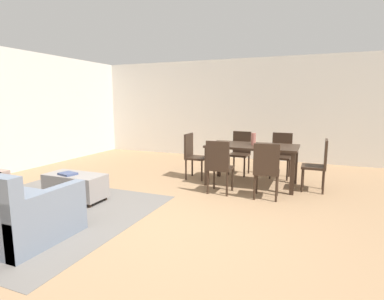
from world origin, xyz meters
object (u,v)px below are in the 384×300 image
(dining_chair_near_left, at_px, (219,164))
(dining_chair_near_right, at_px, (266,168))
(dining_chair_head_west, at_px, (193,153))
(book_on_ottoman, at_px, (68,174))
(dining_table, at_px, (252,150))
(ottoman_table, at_px, (75,186))
(dining_chair_head_east, at_px, (319,162))
(vase_centerpiece, at_px, (253,139))
(dining_chair_far_left, at_px, (240,150))
(dining_chair_far_right, at_px, (281,152))

(dining_chair_near_left, xyz_separation_m, dining_chair_near_right, (0.79, 0.00, 0.00))
(dining_chair_head_west, distance_m, book_on_ottoman, 2.46)
(dining_table, relative_size, book_on_ottoman, 6.33)
(ottoman_table, distance_m, dining_chair_head_east, 4.11)
(dining_chair_near_right, bearing_deg, vase_centerpiece, 114.98)
(dining_chair_far_left, xyz_separation_m, dining_chair_head_east, (1.58, -0.78, 0.00))
(dining_chair_near_left, bearing_deg, dining_chair_head_east, 27.29)
(dining_chair_far_right, bearing_deg, dining_chair_near_right, -91.73)
(dining_chair_far_right, relative_size, book_on_ottoman, 3.54)
(dining_chair_far_left, relative_size, dining_chair_head_west, 1.00)
(ottoman_table, bearing_deg, dining_chair_head_west, 59.91)
(ottoman_table, xyz_separation_m, dining_chair_head_east, (3.56, 2.03, 0.28))
(dining_chair_near_right, bearing_deg, ottoman_table, -156.36)
(dining_chair_far_left, bearing_deg, dining_table, -62.56)
(dining_table, height_order, book_on_ottoman, dining_table)
(dining_table, xyz_separation_m, dining_chair_near_right, (0.39, -0.79, -0.15))
(dining_chair_far_right, distance_m, book_on_ottoman, 4.11)
(vase_centerpiece, bearing_deg, dining_chair_head_west, 179.63)
(ottoman_table, relative_size, dining_chair_near_right, 1.04)
(dining_chair_near_right, relative_size, dining_chair_far_right, 1.00)
(dining_chair_near_right, height_order, dining_chair_head_west, same)
(dining_chair_head_west, relative_size, book_on_ottoman, 3.54)
(dining_chair_near_right, relative_size, dining_chair_head_west, 1.00)
(vase_centerpiece, bearing_deg, dining_chair_near_left, -116.73)
(book_on_ottoman, bearing_deg, dining_chair_near_left, 31.99)
(dining_chair_near_right, height_order, dining_chair_far_right, same)
(dining_chair_near_left, height_order, vase_centerpiece, vase_centerpiece)
(dining_table, relative_size, dining_chair_near_left, 1.79)
(ottoman_table, bearing_deg, dining_chair_near_right, 23.64)
(dining_chair_head_west, bearing_deg, dining_chair_near_right, -27.12)
(dining_chair_near_right, xyz_separation_m, vase_centerpiece, (-0.38, 0.81, 0.35))
(dining_chair_near_left, bearing_deg, dining_chair_near_right, 0.12)
(dining_table, xyz_separation_m, dining_chair_far_left, (-0.41, 0.79, -0.15))
(ottoman_table, bearing_deg, vase_centerpiece, 40.18)
(dining_table, height_order, dining_chair_head_east, dining_chair_head_east)
(dining_chair_far_right, relative_size, vase_centerpiece, 4.11)
(dining_chair_near_left, height_order, dining_chair_near_right, same)
(ottoman_table, height_order, dining_chair_far_right, dining_chair_far_right)
(dining_table, relative_size, dining_chair_far_left, 1.79)
(dining_chair_near_right, distance_m, book_on_ottoman, 3.14)
(ottoman_table, xyz_separation_m, dining_chair_far_right, (2.84, 2.83, 0.28))
(dining_chair_near_left, bearing_deg, dining_chair_far_right, 62.47)
(dining_chair_near_right, height_order, vase_centerpiece, vase_centerpiece)
(dining_chair_head_west, bearing_deg, dining_chair_far_right, 25.40)
(dining_chair_near_left, relative_size, dining_chair_head_west, 1.00)
(vase_centerpiece, relative_size, book_on_ottoman, 0.86)
(dining_chair_head_east, xyz_separation_m, vase_centerpiece, (-1.16, 0.01, 0.35))
(dining_chair_far_left, bearing_deg, dining_chair_head_west, -136.38)
(dining_chair_near_right, height_order, book_on_ottoman, dining_chair_near_right)
(dining_chair_head_west, distance_m, vase_centerpiece, 1.28)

